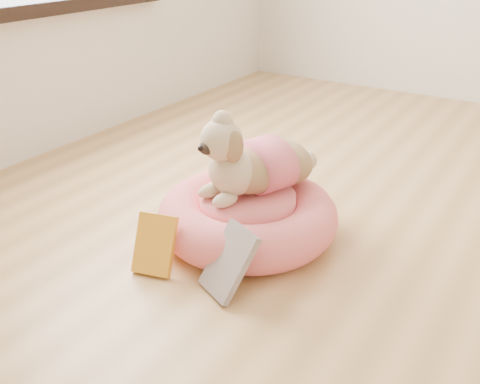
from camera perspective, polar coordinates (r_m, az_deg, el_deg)
The scene contains 5 objects.
floor at distance 1.71m, azimuth 21.72°, elevation -11.37°, with size 4.50×4.50×0.00m, color #B2834A.
pet_bed at distance 1.90m, azimuth 0.81°, elevation -2.55°, with size 0.64×0.64×0.16m.
dog at distance 1.82m, azimuth 1.31°, elevation 4.70°, with size 0.30×0.44×0.32m, color brown, non-canonical shape.
book_yellow at distance 1.73m, azimuth -9.07°, elevation -5.55°, with size 0.13×0.02×0.19m, color yellow.
book_white at distance 1.61m, azimuth -1.18°, elevation -7.42°, with size 0.14×0.02×0.22m, color white.
Camera 1 is at (0.15, -1.39, 0.99)m, focal length 40.00 mm.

